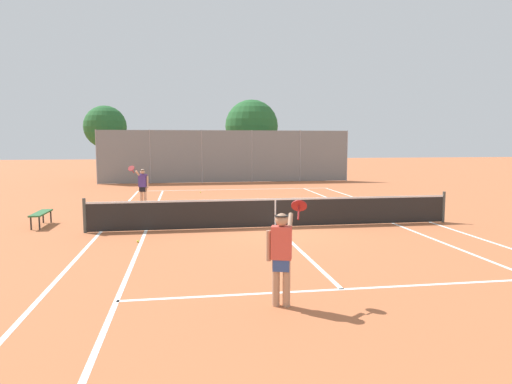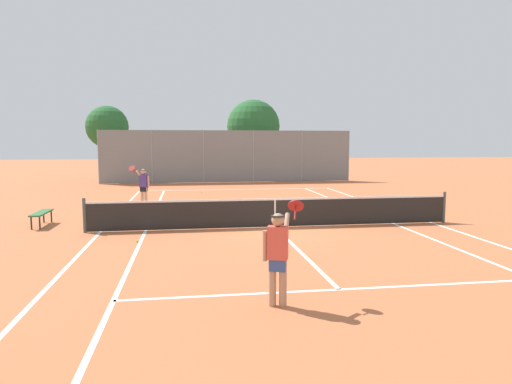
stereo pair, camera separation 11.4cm
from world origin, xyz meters
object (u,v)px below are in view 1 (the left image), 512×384
player_far_left (143,185)px  tennis_net (275,212)px  player_near_side (282,253)px  courtside_bench (41,214)px  tree_behind_right (253,128)px  tree_behind_left (105,128)px  loose_tennis_ball_1 (242,220)px  loose_tennis_ball_2 (138,241)px  loose_tennis_ball_0 (200,192)px

player_far_left → tennis_net: bearing=-51.0°
player_near_side → courtside_bench: player_near_side is taller
player_far_left → tree_behind_right: size_ratio=0.30×
tree_behind_right → tree_behind_left: bearing=-176.8°
loose_tennis_ball_1 → loose_tennis_ball_2: size_ratio=1.00×
tennis_net → loose_tennis_ball_1: 1.64m
player_far_left → loose_tennis_ball_1: player_far_left is taller
loose_tennis_ball_0 → tree_behind_left: bearing=125.4°
tree_behind_left → tree_behind_right: (10.64, 0.60, 0.09)m
tree_behind_left → tree_behind_right: bearing=3.2°
loose_tennis_ball_0 → player_near_side: bearing=-87.6°
tennis_net → player_far_left: (-4.70, 5.82, 0.42)m
tennis_net → loose_tennis_ball_1: size_ratio=181.82×
player_near_side → player_far_left: (-3.39, 12.88, 0.00)m
player_far_left → loose_tennis_ball_1: (3.76, -4.56, -0.89)m
player_near_side → courtside_bench: bearing=126.7°
player_far_left → loose_tennis_ball_1: bearing=-50.4°
loose_tennis_ball_1 → player_far_left: bearing=129.6°
tennis_net → tree_behind_left: 21.32m
tennis_net → loose_tennis_ball_2: size_ratio=181.82×
loose_tennis_ball_1 → player_near_side: bearing=-92.6°
loose_tennis_ball_2 → tree_behind_left: 21.71m
loose_tennis_ball_0 → loose_tennis_ball_1: 9.26m
courtside_bench → tree_behind_left: 18.29m
loose_tennis_ball_0 → loose_tennis_ball_1: size_ratio=1.00×
player_far_left → loose_tennis_ball_0: size_ratio=26.88×
player_near_side → loose_tennis_ball_0: bearing=92.4°
loose_tennis_ball_1 → tree_behind_right: size_ratio=0.01×
loose_tennis_ball_0 → loose_tennis_ball_2: same height
tennis_net → courtside_bench: (-7.61, 1.38, -0.10)m
loose_tennis_ball_2 → tree_behind_right: 22.85m
tree_behind_right → courtside_bench: bearing=-118.0°
tennis_net → loose_tennis_ball_2: 4.55m
tennis_net → tree_behind_right: tree_behind_right is taller
loose_tennis_ball_0 → tree_behind_right: bearing=65.5°
player_far_left → courtside_bench: 5.33m
loose_tennis_ball_1 → tennis_net: bearing=-53.4°
loose_tennis_ball_1 → tree_behind_left: size_ratio=0.01×
player_near_side → loose_tennis_ball_0: player_near_side is taller
loose_tennis_ball_0 → tree_behind_right: tree_behind_right is taller
loose_tennis_ball_0 → courtside_bench: bearing=-121.5°
player_far_left → tree_behind_right: bearing=63.7°
loose_tennis_ball_2 → courtside_bench: courtside_bench is taller
player_far_left → tree_behind_left: 14.30m
tennis_net → player_far_left: player_far_left is taller
courtside_bench → tree_behind_right: bearing=62.0°
tennis_net → tree_behind_left: (-8.37, 19.34, 3.24)m
player_far_left → loose_tennis_ball_0: player_far_left is taller
courtside_bench → loose_tennis_ball_2: bearing=-41.7°
player_near_side → loose_tennis_ball_1: 8.38m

